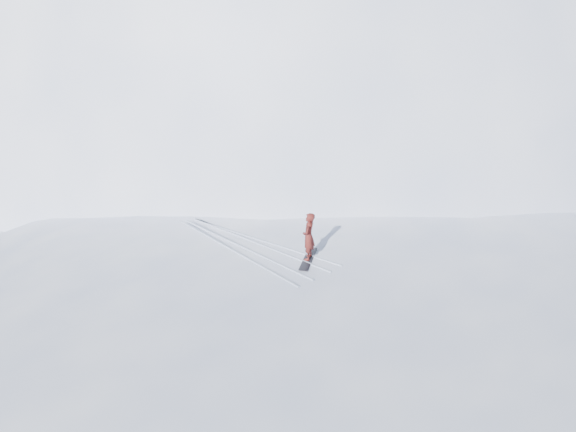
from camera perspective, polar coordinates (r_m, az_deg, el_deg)
name	(u,v)px	position (r m, az deg, el deg)	size (l,w,h in m)	color
ground	(373,376)	(15.29, 9.41, -17.18)	(400.00, 400.00, 0.00)	white
near_ridge	(327,315)	(17.50, 4.40, -10.91)	(36.00, 28.00, 4.80)	white
summit_peak	(328,112)	(46.60, 4.48, 11.48)	(60.00, 56.00, 56.00)	white
peak_shoulder	(256,151)	(34.77, -3.55, 7.19)	(28.00, 24.00, 18.00)	white
wind_bumps	(309,347)	(16.13, 2.34, -14.30)	(16.00, 14.40, 1.00)	white
snowboard	(308,259)	(15.76, 2.26, -4.78)	(1.49, 0.28, 0.02)	black
snowboarder	(309,236)	(15.41, 2.30, -2.28)	(0.55, 0.36, 1.51)	maroon
board_tracks	(248,244)	(16.63, -4.41, -3.18)	(2.33, 5.98, 0.04)	silver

